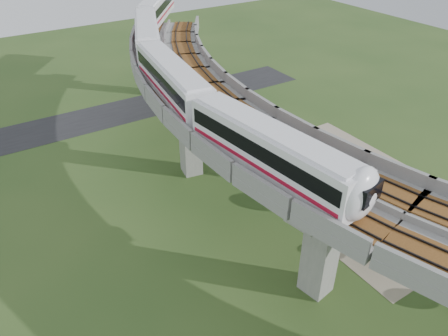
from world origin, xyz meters
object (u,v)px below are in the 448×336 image
at_px(metro_train, 178,55).
at_px(car_white, 351,214).
at_px(car_red, 370,196).
at_px(car_dark, 314,149).

distance_m(metro_train, car_white, 24.93).
height_order(metro_train, car_red, metro_train).
bearing_deg(car_red, car_dark, 119.13).
bearing_deg(car_white, car_red, 17.53).
height_order(metro_train, car_dark, metro_train).
bearing_deg(metro_train, car_dark, -34.45).
height_order(car_red, car_dark, car_dark).
distance_m(metro_train, car_dark, 19.96).
bearing_deg(car_dark, car_white, 167.38).
relative_size(metro_train, car_dark, 14.69).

